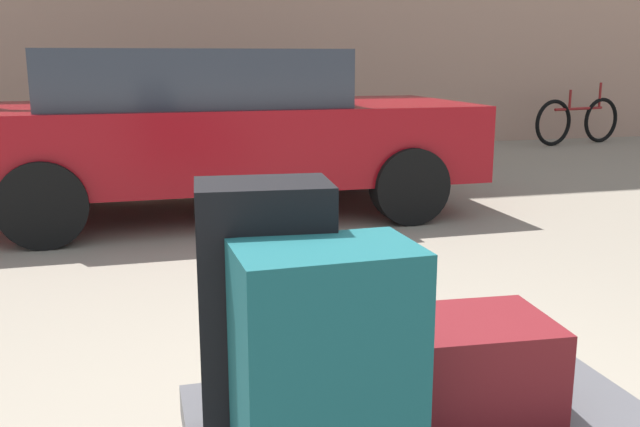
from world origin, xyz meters
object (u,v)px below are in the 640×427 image
(duffel_bag_maroon_rear_left, at_px, (450,367))
(suitcase_black_stacked_top, at_px, (265,314))
(parked_car, at_px, (215,127))
(suitcase_teal_front_left, at_px, (326,368))
(bollard_kerb_mid, at_px, (466,143))
(bollard_kerb_near, at_px, (373,146))
(bicycle_leaning, at_px, (578,121))

(duffel_bag_maroon_rear_left, bearing_deg, suitcase_black_stacked_top, -176.72)
(parked_car, bearing_deg, suitcase_black_stacked_top, -94.94)
(suitcase_teal_front_left, bearing_deg, duffel_bag_maroon_rear_left, 26.74)
(suitcase_black_stacked_top, bearing_deg, bollard_kerb_mid, 64.49)
(parked_car, height_order, bollard_kerb_near, parked_car)
(suitcase_teal_front_left, relative_size, bollard_kerb_mid, 0.98)
(parked_car, bearing_deg, suitcase_teal_front_left, -93.48)
(duffel_bag_maroon_rear_left, xyz_separation_m, bollard_kerb_near, (1.96, 6.32, -0.18))
(duffel_bag_maroon_rear_left, xyz_separation_m, bicycle_leaning, (5.99, 8.05, -0.11))
(duffel_bag_maroon_rear_left, height_order, bollard_kerb_near, duffel_bag_maroon_rear_left)
(suitcase_black_stacked_top, bearing_deg, duffel_bag_maroon_rear_left, 4.25)
(parked_car, relative_size, bicycle_leaning, 2.49)
(suitcase_black_stacked_top, relative_size, bollard_kerb_near, 1.17)
(bicycle_leaning, xyz_separation_m, bollard_kerb_mid, (-2.80, -1.73, -0.07))
(bollard_kerb_near, height_order, bollard_kerb_mid, same)
(suitcase_black_stacked_top, height_order, parked_car, parked_car)
(suitcase_black_stacked_top, distance_m, bicycle_leaning, 10.36)
(suitcase_black_stacked_top, relative_size, bicycle_leaning, 0.41)
(bicycle_leaning, xyz_separation_m, bollard_kerb_near, (-4.02, -1.73, -0.07))
(duffel_bag_maroon_rear_left, distance_m, bollard_kerb_mid, 7.08)
(bollard_kerb_mid, bearing_deg, parked_car, -150.67)
(duffel_bag_maroon_rear_left, height_order, bicycle_leaning, bicycle_leaning)
(suitcase_teal_front_left, relative_size, bollard_kerb_near, 0.98)
(suitcase_black_stacked_top, distance_m, suitcase_teal_front_left, 0.27)
(duffel_bag_maroon_rear_left, bearing_deg, bicycle_leaning, 57.42)
(suitcase_black_stacked_top, bearing_deg, bicycle_leaning, 55.98)
(duffel_bag_maroon_rear_left, bearing_deg, suitcase_teal_front_left, -147.40)
(parked_car, distance_m, bicycle_leaning, 7.13)
(bicycle_leaning, distance_m, bollard_kerb_mid, 3.29)
(bollard_kerb_near, bearing_deg, bollard_kerb_mid, 0.00)
(parked_car, xyz_separation_m, bollard_kerb_near, (2.12, 1.88, -0.46))
(bollard_kerb_mid, bearing_deg, suitcase_black_stacked_top, -120.52)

